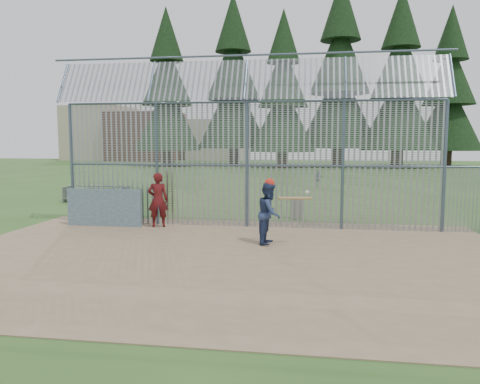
% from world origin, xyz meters
% --- Properties ---
extents(ground, '(120.00, 120.00, 0.00)m').
position_xyz_m(ground, '(0.00, 0.00, 0.00)').
color(ground, '#2D511E').
rests_on(ground, ground).
extents(dirt_infield, '(14.00, 10.00, 0.02)m').
position_xyz_m(dirt_infield, '(0.00, -0.50, 0.01)').
color(dirt_infield, '#756047').
rests_on(dirt_infield, ground).
extents(dugout_wall, '(2.50, 0.12, 1.20)m').
position_xyz_m(dugout_wall, '(-4.60, 2.90, 0.62)').
color(dugout_wall, '#38566B').
rests_on(dugout_wall, dirt_infield).
extents(batter, '(0.71, 0.87, 1.65)m').
position_xyz_m(batter, '(0.94, 1.05, 0.85)').
color(batter, navy).
rests_on(batter, dirt_infield).
extents(onlooker, '(0.74, 0.59, 1.76)m').
position_xyz_m(onlooker, '(-2.81, 2.99, 0.90)').
color(onlooker, maroon).
rests_on(onlooker, dirt_infield).
extents(bg_kid_seated, '(0.64, 0.36, 1.03)m').
position_xyz_m(bg_kid_seated, '(2.48, 17.41, 0.51)').
color(bg_kid_seated, slate).
rests_on(bg_kid_seated, ground).
extents(batting_gear, '(1.26, 0.37, 0.55)m').
position_xyz_m(batting_gear, '(1.09, 1.02, 1.57)').
color(batting_gear, red).
rests_on(batting_gear, ground).
extents(trash_can, '(0.56, 0.56, 0.82)m').
position_xyz_m(trash_can, '(1.56, 5.38, 0.38)').
color(trash_can, gray).
rests_on(trash_can, ground).
extents(bleacher, '(3.00, 0.95, 0.72)m').
position_xyz_m(bleacher, '(-7.69, 8.74, 0.41)').
color(bleacher, gray).
rests_on(bleacher, ground).
extents(backstop_fence, '(20.09, 0.81, 5.30)m').
position_xyz_m(backstop_fence, '(1.81, 3.43, 2.36)').
color(backstop_fence, '#47566B').
rests_on(backstop_fence, ground).
extents(conifer_row, '(38.48, 12.26, 20.20)m').
position_xyz_m(conifer_row, '(1.93, 41.51, 10.83)').
color(conifer_row, '#332319').
rests_on(conifer_row, ground).
extents(distant_buildings, '(26.50, 10.50, 8.00)m').
position_xyz_m(distant_buildings, '(-23.18, 56.49, 3.60)').
color(distant_buildings, brown).
rests_on(distant_buildings, ground).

